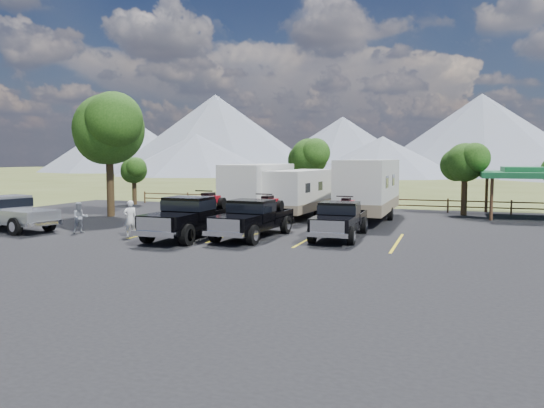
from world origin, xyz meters
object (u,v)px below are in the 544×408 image
(pickup_silver, at_px, (10,212))
(person_a, at_px, (130,219))
(pavilion, at_px, (533,174))
(trailer_right, at_px, (369,189))
(rig_left, at_px, (192,215))
(trailer_left, at_px, (259,189))
(person_b, at_px, (80,217))
(trailer_center, at_px, (300,193))
(rig_right, at_px, (340,218))
(rig_center, at_px, (254,217))
(tree_big_nw, at_px, (108,129))

(pickup_silver, height_order, person_a, pickup_silver)
(pavilion, xyz_separation_m, trailer_right, (-9.50, -4.80, -0.85))
(trailer_right, bearing_deg, rig_left, -124.90)
(trailer_left, bearing_deg, person_b, -122.54)
(trailer_center, bearing_deg, pickup_silver, -135.90)
(rig_left, relative_size, pickup_silver, 1.03)
(pickup_silver, xyz_separation_m, person_a, (7.11, 0.18, -0.07))
(pavilion, relative_size, rig_left, 0.95)
(trailer_left, xyz_separation_m, pickup_silver, (-9.98, -10.10, -0.81))
(rig_left, relative_size, person_b, 4.20)
(pavilion, xyz_separation_m, person_a, (-19.23, -15.20, -1.88))
(rig_right, xyz_separation_m, trailer_center, (-4.06, 7.46, 0.64))
(rig_left, height_order, person_a, rig_left)
(person_b, bearing_deg, trailer_left, 7.36)
(rig_center, height_order, person_b, rig_center)
(pavilion, bearing_deg, person_a, -141.68)
(rig_left, xyz_separation_m, pickup_silver, (-9.97, -0.95, -0.10))
(tree_big_nw, height_order, pickup_silver, tree_big_nw)
(trailer_left, distance_m, person_a, 10.37)
(person_a, bearing_deg, rig_left, 150.57)
(trailer_left, relative_size, person_a, 5.52)
(rig_center, bearing_deg, person_a, -159.01)
(rig_right, xyz_separation_m, pickup_silver, (-16.64, -3.08, 0.02))
(trailer_center, height_order, trailer_right, trailer_right)
(rig_left, height_order, trailer_right, trailer_right)
(trailer_left, bearing_deg, trailer_right, 3.26)
(rig_center, xyz_separation_m, pickup_silver, (-12.76, -1.87, -0.03))
(tree_big_nw, bearing_deg, rig_right, -15.27)
(rig_center, bearing_deg, rig_left, -157.44)
(pavilion, bearing_deg, trailer_right, -153.20)
(trailer_center, bearing_deg, trailer_right, 4.74)
(trailer_left, relative_size, trailer_right, 0.92)
(trailer_center, distance_m, person_a, 11.73)
(pavilion, bearing_deg, person_b, -146.29)
(person_b, bearing_deg, pavilion, -17.09)
(pickup_silver, distance_m, person_b, 4.03)
(rig_center, bearing_deg, rig_right, 21.68)
(rig_right, relative_size, person_a, 3.29)
(pavilion, distance_m, trailer_right, 10.68)
(tree_big_nw, bearing_deg, person_a, -48.86)
(pickup_silver, distance_m, person_a, 7.12)
(trailer_left, distance_m, person_b, 11.39)
(pavilion, height_order, rig_center, pavilion)
(rig_right, distance_m, pickup_silver, 16.92)
(tree_big_nw, height_order, trailer_right, tree_big_nw)
(person_a, bearing_deg, trailer_left, -150.63)
(person_b, bearing_deg, rig_left, -46.18)
(rig_left, bearing_deg, trailer_right, 55.81)
(pavilion, height_order, rig_right, pavilion)
(rig_left, distance_m, rig_right, 7.01)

